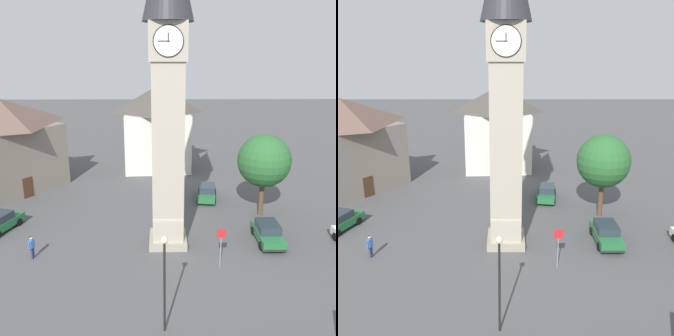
% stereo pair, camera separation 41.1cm
% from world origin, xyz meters
% --- Properties ---
extents(ground_plane, '(200.00, 200.00, 0.00)m').
position_xyz_m(ground_plane, '(0.00, 0.00, 0.00)').
color(ground_plane, '#4C4C4F').
extents(clock_tower, '(3.37, 3.37, 23.02)m').
position_xyz_m(clock_tower, '(0.00, 0.00, 13.51)').
color(clock_tower, gray).
rests_on(clock_tower, ground).
extents(car_blue_kerb, '(2.27, 4.33, 1.53)m').
position_xyz_m(car_blue_kerb, '(-4.01, -8.98, 0.76)').
color(car_blue_kerb, '#236B38').
rests_on(car_blue_kerb, ground).
extents(car_silver_kerb, '(1.84, 4.14, 1.53)m').
position_xyz_m(car_silver_kerb, '(-7.64, -0.09, 0.76)').
color(car_silver_kerb, '#236B38').
rests_on(car_silver_kerb, ground).
extents(car_red_corner, '(2.92, 4.45, 1.53)m').
position_xyz_m(car_red_corner, '(13.67, -2.29, 0.76)').
color(car_red_corner, '#236B38').
rests_on(car_red_corner, ground).
extents(pedestrian, '(0.35, 0.52, 1.69)m').
position_xyz_m(pedestrian, '(9.55, 2.07, 1.01)').
color(pedestrian, '#2D3351').
rests_on(pedestrian, ground).
extents(tree, '(4.60, 4.60, 7.35)m').
position_xyz_m(tree, '(-8.38, -5.13, 5.03)').
color(tree, brown).
rests_on(tree, ground).
extents(building_shop_left, '(8.64, 7.93, 10.28)m').
position_xyz_m(building_shop_left, '(1.02, -20.08, 5.25)').
color(building_shop_left, silver).
rests_on(building_shop_left, ground).
extents(building_hall_far, '(12.29, 13.39, 9.75)m').
position_xyz_m(building_hall_far, '(16.65, -11.66, 4.97)').
color(building_hall_far, slate).
rests_on(building_hall_far, ground).
extents(lamp_post, '(0.36, 0.36, 5.40)m').
position_xyz_m(lamp_post, '(0.33, 9.36, 3.58)').
color(lamp_post, black).
rests_on(lamp_post, ground).
extents(road_sign, '(0.60, 0.07, 2.80)m').
position_xyz_m(road_sign, '(-3.45, 3.42, 1.90)').
color(road_sign, gray).
rests_on(road_sign, ground).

